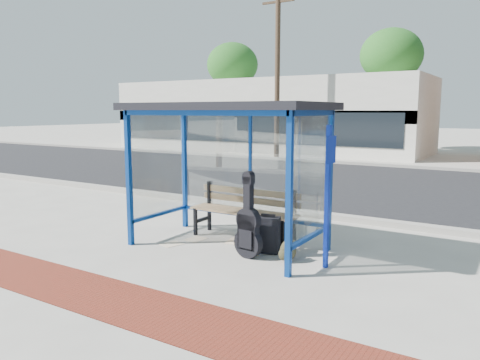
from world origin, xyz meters
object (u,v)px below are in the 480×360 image
Objects in this scene: suitcase at (268,235)px; backpack at (287,251)px; bench at (245,209)px; guitar_bag at (248,228)px.

backpack is (0.46, -0.24, -0.13)m from suitcase.
bench is at bearing 129.65° from suitcase.
bench is at bearing 166.88° from backpack.
suitcase is 0.54m from backpack.
backpack is (1.22, -0.77, -0.38)m from bench.
guitar_bag reaches higher than bench.
bench is 3.16× the size of suitcase.
guitar_bag is at bearing -146.49° from backpack.
suitcase is 1.87× the size of backpack.
bench is at bearing 130.00° from guitar_bag.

